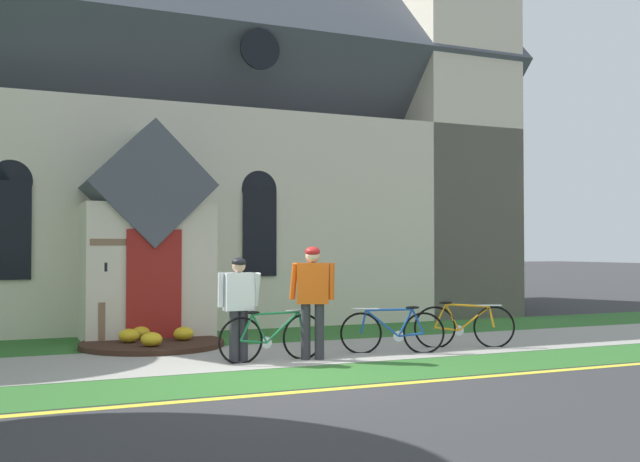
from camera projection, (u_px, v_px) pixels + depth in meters
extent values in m
plane|color=#333335|center=(207.00, 343.00, 13.62)|extent=(140.00, 140.00, 0.00)
cube|color=#99968E|center=(331.00, 351.00, 12.51)|extent=(32.00, 2.67, 0.01)
cube|color=#2D6628|center=(393.00, 370.00, 10.55)|extent=(32.00, 1.61, 0.01)
cube|color=#2D6628|center=(279.00, 335.00, 14.87)|extent=(24.00, 2.47, 0.01)
cube|color=yellow|center=(428.00, 381.00, 9.67)|extent=(28.00, 0.16, 0.01)
cube|color=beige|center=(199.00, 225.00, 20.91)|extent=(14.30, 10.55, 4.83)
cube|color=#4C515B|center=(200.00, 76.00, 21.01)|extent=(14.80, 10.74, 10.74)
cube|color=beige|center=(450.00, 82.00, 19.70)|extent=(2.70, 2.70, 12.41)
cube|color=beige|center=(146.00, 272.00, 14.28)|extent=(2.40, 1.60, 2.60)
cube|color=#4C515B|center=(147.00, 187.00, 14.32)|extent=(2.40, 1.80, 2.40)
cube|color=maroon|center=(154.00, 286.00, 13.53)|extent=(1.00, 0.06, 2.10)
cube|color=black|center=(10.00, 230.00, 14.05)|extent=(0.76, 0.06, 1.90)
cone|color=black|center=(11.00, 180.00, 14.07)|extent=(0.80, 0.06, 0.80)
cube|color=black|center=(260.00, 232.00, 16.03)|extent=(0.76, 0.06, 1.90)
cone|color=black|center=(260.00, 189.00, 16.06)|extent=(0.80, 0.06, 0.80)
cylinder|color=black|center=(260.00, 49.00, 16.13)|extent=(0.90, 0.06, 0.90)
cube|color=#7F6047|center=(101.00, 324.00, 13.20)|extent=(0.12, 0.12, 0.78)
cube|color=#7F6047|center=(191.00, 320.00, 13.89)|extent=(0.12, 0.12, 0.78)
cube|color=silver|center=(148.00, 273.00, 13.57)|extent=(1.95, 0.13, 1.02)
cube|color=#7F6047|center=(148.00, 242.00, 13.58)|extent=(2.07, 0.17, 0.12)
cube|color=black|center=(148.00, 267.00, 13.53)|extent=(1.56, 0.05, 0.16)
cylinder|color=#382319|center=(152.00, 344.00, 13.07)|extent=(2.53, 2.53, 0.10)
ellipsoid|color=gold|center=(184.00, 334.00, 13.23)|extent=(0.36, 0.36, 0.24)
ellipsoid|color=gold|center=(140.00, 332.00, 13.45)|extent=(0.36, 0.36, 0.24)
ellipsoid|color=gold|center=(129.00, 336.00, 12.91)|extent=(0.36, 0.36, 0.24)
ellipsoid|color=gold|center=(151.00, 339.00, 12.39)|extent=(0.36, 0.36, 0.24)
torus|color=black|center=(241.00, 341.00, 11.16)|extent=(0.73, 0.10, 0.73)
torus|color=black|center=(303.00, 337.00, 11.67)|extent=(0.73, 0.10, 0.73)
cylinder|color=#19723F|center=(283.00, 327.00, 11.50)|extent=(0.58, 0.09, 0.48)
cylinder|color=#19723F|center=(276.00, 313.00, 11.45)|extent=(0.79, 0.11, 0.04)
cylinder|color=#19723F|center=(260.00, 329.00, 11.31)|extent=(0.27, 0.06, 0.46)
cylinder|color=#19723F|center=(254.00, 342.00, 11.26)|extent=(0.43, 0.07, 0.09)
cylinder|color=#19723F|center=(247.00, 328.00, 11.21)|extent=(0.23, 0.06, 0.41)
cylinder|color=#19723F|center=(301.00, 324.00, 11.66)|extent=(0.12, 0.05, 0.41)
ellipsoid|color=black|center=(252.00, 313.00, 11.26)|extent=(0.25, 0.10, 0.05)
cylinder|color=silver|center=(299.00, 311.00, 11.64)|extent=(0.44, 0.07, 0.03)
cylinder|color=silver|center=(266.00, 343.00, 11.37)|extent=(0.18, 0.04, 0.18)
torus|color=black|center=(424.00, 333.00, 12.30)|extent=(0.66, 0.29, 0.70)
torus|color=black|center=(361.00, 333.00, 12.28)|extent=(0.66, 0.29, 0.70)
cylinder|color=#194CA5|center=(382.00, 323.00, 12.29)|extent=(0.54, 0.25, 0.46)
cylinder|color=#194CA5|center=(389.00, 310.00, 12.30)|extent=(0.73, 0.32, 0.05)
cylinder|color=#194CA5|center=(406.00, 323.00, 12.30)|extent=(0.26, 0.13, 0.46)
cylinder|color=#194CA5|center=(411.00, 335.00, 12.30)|extent=(0.41, 0.19, 0.09)
cylinder|color=#194CA5|center=(418.00, 321.00, 12.31)|extent=(0.22, 0.12, 0.41)
cylinder|color=#194CA5|center=(364.00, 322.00, 12.28)|extent=(0.12, 0.08, 0.39)
ellipsoid|color=black|center=(412.00, 307.00, 12.31)|extent=(0.25, 0.16, 0.05)
cylinder|color=silver|center=(366.00, 309.00, 12.29)|extent=(0.42, 0.19, 0.03)
cylinder|color=silver|center=(399.00, 336.00, 12.29)|extent=(0.17, 0.09, 0.18)
torus|color=black|center=(435.00, 328.00, 12.97)|extent=(0.71, 0.29, 0.75)
torus|color=black|center=(494.00, 327.00, 13.03)|extent=(0.71, 0.29, 0.75)
cylinder|color=orange|center=(474.00, 319.00, 13.01)|extent=(0.55, 0.23, 0.44)
cylinder|color=orange|center=(467.00, 305.00, 13.01)|extent=(0.75, 0.31, 0.08)
cylinder|color=orange|center=(452.00, 317.00, 12.99)|extent=(0.26, 0.13, 0.48)
cylinder|color=orange|center=(447.00, 329.00, 12.98)|extent=(0.41, 0.18, 0.09)
cylinder|color=orange|center=(440.00, 316.00, 12.98)|extent=(0.22, 0.11, 0.42)
cylinder|color=orange|center=(492.00, 317.00, 13.03)|extent=(0.12, 0.08, 0.37)
ellipsoid|color=black|center=(446.00, 303.00, 12.99)|extent=(0.25, 0.16, 0.05)
cylinder|color=silver|center=(489.00, 306.00, 13.03)|extent=(0.42, 0.18, 0.03)
cylinder|color=silver|center=(459.00, 330.00, 12.99)|extent=(0.18, 0.08, 0.18)
cylinder|color=#2D2D33|center=(319.00, 332.00, 11.55)|extent=(0.15, 0.15, 0.88)
cylinder|color=#2D2D33|center=(306.00, 332.00, 11.54)|extent=(0.15, 0.15, 0.88)
cube|color=#E55914|center=(313.00, 283.00, 11.56)|extent=(0.53, 0.37, 0.64)
sphere|color=beige|center=(313.00, 256.00, 11.57)|extent=(0.23, 0.23, 0.23)
ellipsoid|color=red|center=(313.00, 252.00, 11.57)|extent=(0.33, 0.35, 0.16)
cylinder|color=#E55914|center=(332.00, 281.00, 11.53)|extent=(0.09, 0.11, 0.58)
cylinder|color=#E55914|center=(294.00, 281.00, 11.59)|extent=(0.09, 0.22, 0.58)
cylinder|color=#2D2D33|center=(234.00, 337.00, 11.27)|extent=(0.15, 0.15, 0.80)
cylinder|color=#2D2D33|center=(243.00, 336.00, 11.33)|extent=(0.15, 0.15, 0.80)
cube|color=silver|center=(239.00, 292.00, 11.31)|extent=(0.45, 0.21, 0.58)
sphere|color=tan|center=(239.00, 266.00, 11.32)|extent=(0.21, 0.21, 0.21)
ellipsoid|color=black|center=(239.00, 262.00, 11.32)|extent=(0.22, 0.26, 0.14)
cylinder|color=silver|center=(221.00, 290.00, 11.23)|extent=(0.09, 0.10, 0.52)
cylinder|color=silver|center=(256.00, 289.00, 11.39)|extent=(0.09, 0.23, 0.53)
cylinder|color=#3D2D1E|center=(429.00, 265.00, 24.28)|extent=(0.30, 0.30, 2.39)
cone|color=#195623|center=(429.00, 146.00, 24.38)|extent=(4.28, 4.28, 5.53)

